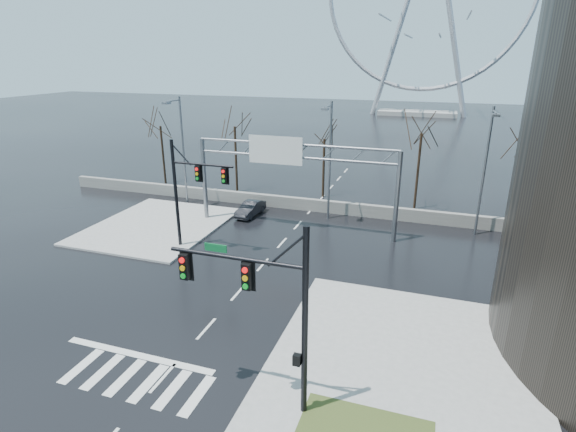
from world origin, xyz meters
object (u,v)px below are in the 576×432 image
at_px(signal_mast_near, 270,301).
at_px(sign_gantry, 290,167).
at_px(signal_mast_far, 189,185).
at_px(car, 250,209).

bearing_deg(signal_mast_near, sign_gantry, 106.19).
height_order(signal_mast_near, signal_mast_far, same).
bearing_deg(sign_gantry, signal_mast_near, -73.81).
relative_size(signal_mast_far, sign_gantry, 0.49).
relative_size(sign_gantry, car, 4.33).
bearing_deg(car, signal_mast_far, -93.02).
height_order(signal_mast_near, car, signal_mast_near).
xyz_separation_m(signal_mast_near, car, (-9.86, 21.04, -4.25)).
bearing_deg(signal_mast_far, car, 81.90).
bearing_deg(car, signal_mast_near, -59.80).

